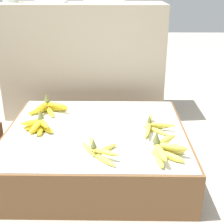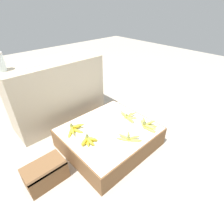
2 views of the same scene
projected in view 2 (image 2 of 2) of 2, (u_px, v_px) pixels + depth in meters
name	position (u px, v px, depth m)	size (l,w,h in m)	color
ground_plane	(109.00, 145.00, 2.06)	(10.00, 10.00, 0.00)	#A89E8E
display_platform	(109.00, 137.00, 2.00)	(0.97, 0.87, 0.24)	brown
back_vendor_table	(58.00, 93.00, 2.27)	(1.19, 0.43, 0.83)	tan
wooden_crate	(46.00, 173.00, 1.60)	(0.36, 0.22, 0.21)	brown
banana_bunch_front_midleft	(129.00, 138.00, 1.77)	(0.19, 0.23, 0.09)	gold
banana_bunch_front_midright	(147.00, 125.00, 1.94)	(0.18, 0.26, 0.12)	#DBCC4C
banana_bunch_middle_left	(88.00, 140.00, 1.73)	(0.19, 0.14, 0.11)	yellow
banana_bunch_middle_midright	(128.00, 116.00, 2.09)	(0.18, 0.28, 0.09)	#DBCC4C
banana_bunch_back_left	(74.00, 129.00, 1.88)	(0.25, 0.17, 0.11)	yellow
foam_tray_white	(61.00, 57.00, 2.15)	(0.29, 0.16, 0.02)	white
foam_tray_dark	(33.00, 65.00, 1.90)	(0.22, 0.15, 0.02)	white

